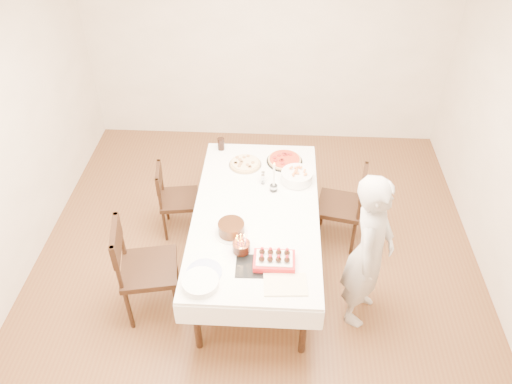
{
  "coord_description": "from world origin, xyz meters",
  "views": [
    {
      "loc": [
        0.18,
        -3.32,
        3.8
      ],
      "look_at": [
        -0.0,
        0.07,
        0.98
      ],
      "focal_mm": 35.0,
      "sensor_mm": 36.0,
      "label": 1
    }
  ],
  "objects_px": {
    "dining_table": "(256,240)",
    "layer_cake": "(231,228)",
    "pizza_white": "(245,164)",
    "taper_candle": "(274,177)",
    "chair_left_savory": "(179,199)",
    "person": "(369,252)",
    "strawberry_box": "(274,260)",
    "pizza_pepperoni": "(285,160)",
    "chair_left_dessert": "(149,269)",
    "birthday_cake": "(241,244)",
    "pasta_bowl": "(297,176)",
    "chair_right_savory": "(340,206)",
    "cola_glass": "(221,144)"
  },
  "relations": [
    {
      "from": "person",
      "to": "birthday_cake",
      "type": "xyz_separation_m",
      "value": [
        -1.06,
        -0.03,
        0.07
      ]
    },
    {
      "from": "chair_right_savory",
      "to": "layer_cake",
      "type": "xyz_separation_m",
      "value": [
        -1.02,
        -0.75,
        0.35
      ]
    },
    {
      "from": "chair_right_savory",
      "to": "taper_candle",
      "type": "height_order",
      "value": "taper_candle"
    },
    {
      "from": "chair_right_savory",
      "to": "person",
      "type": "bearing_deg",
      "value": -69.61
    },
    {
      "from": "person",
      "to": "birthday_cake",
      "type": "distance_m",
      "value": 1.06
    },
    {
      "from": "strawberry_box",
      "to": "pasta_bowl",
      "type": "bearing_deg",
      "value": 80.08
    },
    {
      "from": "taper_candle",
      "to": "cola_glass",
      "type": "bearing_deg",
      "value": 130.95
    },
    {
      "from": "layer_cake",
      "to": "strawberry_box",
      "type": "relative_size",
      "value": 0.87
    },
    {
      "from": "chair_left_savory",
      "to": "pasta_bowl",
      "type": "relative_size",
      "value": 2.68
    },
    {
      "from": "person",
      "to": "taper_candle",
      "type": "xyz_separation_m",
      "value": [
        -0.82,
        0.79,
        0.15
      ]
    },
    {
      "from": "chair_left_dessert",
      "to": "pasta_bowl",
      "type": "bearing_deg",
      "value": -152.99
    },
    {
      "from": "pizza_white",
      "to": "cola_glass",
      "type": "distance_m",
      "value": 0.39
    },
    {
      "from": "pizza_pepperoni",
      "to": "taper_candle",
      "type": "distance_m",
      "value": 0.5
    },
    {
      "from": "chair_right_savory",
      "to": "pizza_white",
      "type": "distance_m",
      "value": 1.05
    },
    {
      "from": "chair_left_savory",
      "to": "chair_left_dessert",
      "type": "xyz_separation_m",
      "value": [
        -0.07,
        -1.05,
        0.1
      ]
    },
    {
      "from": "pasta_bowl",
      "to": "birthday_cake",
      "type": "bearing_deg",
      "value": -115.73
    },
    {
      "from": "taper_candle",
      "to": "layer_cake",
      "type": "relative_size",
      "value": 1.16
    },
    {
      "from": "chair_left_savory",
      "to": "layer_cake",
      "type": "bearing_deg",
      "value": 119.58
    },
    {
      "from": "chair_left_savory",
      "to": "pizza_pepperoni",
      "type": "distance_m",
      "value": 1.17
    },
    {
      "from": "pizza_pepperoni",
      "to": "chair_right_savory",
      "type": "bearing_deg",
      "value": -29.93
    },
    {
      "from": "chair_left_dessert",
      "to": "taper_candle",
      "type": "relative_size",
      "value": 3.03
    },
    {
      "from": "dining_table",
      "to": "pizza_pepperoni",
      "type": "height_order",
      "value": "pizza_pepperoni"
    },
    {
      "from": "pizza_white",
      "to": "taper_candle",
      "type": "bearing_deg",
      "value": -52.16
    },
    {
      "from": "birthday_cake",
      "to": "chair_left_savory",
      "type": "bearing_deg",
      "value": 125.74
    },
    {
      "from": "taper_candle",
      "to": "chair_left_dessert",
      "type": "bearing_deg",
      "value": -141.46
    },
    {
      "from": "cola_glass",
      "to": "strawberry_box",
      "type": "xyz_separation_m",
      "value": [
        0.61,
        -1.6,
        -0.03
      ]
    },
    {
      "from": "person",
      "to": "pasta_bowl",
      "type": "height_order",
      "value": "person"
    },
    {
      "from": "cola_glass",
      "to": "strawberry_box",
      "type": "distance_m",
      "value": 1.71
    },
    {
      "from": "pizza_white",
      "to": "chair_right_savory",
      "type": "bearing_deg",
      "value": -14.07
    },
    {
      "from": "birthday_cake",
      "to": "chair_left_dessert",
      "type": "bearing_deg",
      "value": -178.08
    },
    {
      "from": "taper_candle",
      "to": "chair_left_savory",
      "type": "bearing_deg",
      "value": 167.87
    },
    {
      "from": "pizza_pepperoni",
      "to": "strawberry_box",
      "type": "height_order",
      "value": "strawberry_box"
    },
    {
      "from": "pizza_white",
      "to": "pasta_bowl",
      "type": "xyz_separation_m",
      "value": [
        0.52,
        -0.23,
        0.04
      ]
    },
    {
      "from": "dining_table",
      "to": "chair_left_dessert",
      "type": "distance_m",
      "value": 1.06
    },
    {
      "from": "pizza_white",
      "to": "pizza_pepperoni",
      "type": "height_order",
      "value": "same"
    },
    {
      "from": "chair_left_dessert",
      "to": "strawberry_box",
      "type": "bearing_deg",
      "value": 163.92
    },
    {
      "from": "strawberry_box",
      "to": "person",
      "type": "bearing_deg",
      "value": 10.75
    },
    {
      "from": "chair_right_savory",
      "to": "chair_left_savory",
      "type": "bearing_deg",
      "value": -170.75
    },
    {
      "from": "chair_right_savory",
      "to": "pizza_pepperoni",
      "type": "height_order",
      "value": "chair_right_savory"
    },
    {
      "from": "dining_table",
      "to": "layer_cake",
      "type": "distance_m",
      "value": 0.56
    },
    {
      "from": "pizza_pepperoni",
      "to": "chair_left_dessert",
      "type": "bearing_deg",
      "value": -131.37
    },
    {
      "from": "dining_table",
      "to": "pasta_bowl",
      "type": "relative_size",
      "value": 6.98
    },
    {
      "from": "chair_left_savory",
      "to": "pizza_white",
      "type": "relative_size",
      "value": 2.46
    },
    {
      "from": "chair_left_dessert",
      "to": "layer_cake",
      "type": "relative_size",
      "value": 3.52
    },
    {
      "from": "person",
      "to": "pizza_pepperoni",
      "type": "distance_m",
      "value": 1.45
    },
    {
      "from": "dining_table",
      "to": "taper_candle",
      "type": "distance_m",
      "value": 0.64
    },
    {
      "from": "pasta_bowl",
      "to": "birthday_cake",
      "type": "distance_m",
      "value": 1.08
    },
    {
      "from": "person",
      "to": "strawberry_box",
      "type": "height_order",
      "value": "person"
    },
    {
      "from": "chair_left_savory",
      "to": "taper_candle",
      "type": "bearing_deg",
      "value": 159.57
    },
    {
      "from": "layer_cake",
      "to": "birthday_cake",
      "type": "distance_m",
      "value": 0.23
    }
  ]
}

